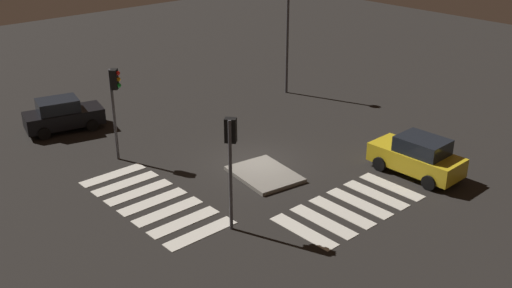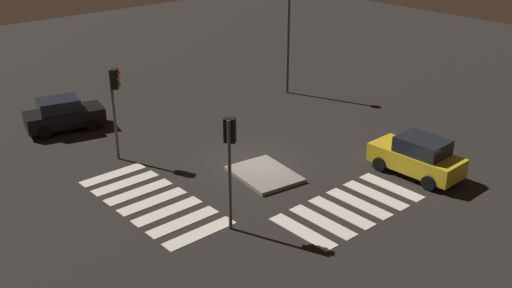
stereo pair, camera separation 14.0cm
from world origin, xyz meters
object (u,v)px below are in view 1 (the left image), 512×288
traffic_light_east (231,147)px  car_yellow (417,156)px  traffic_light_south (115,92)px  car_black (63,115)px  street_lamp (288,19)px  traffic_island (264,174)px

traffic_light_east → car_yellow: bearing=-51.8°
traffic_light_east → traffic_light_south: bearing=50.9°
traffic_light_south → traffic_light_east: traffic_light_east is taller
car_black → street_lamp: 14.90m
car_yellow → street_lamp: (-12.81, 3.97, 3.91)m
car_yellow → car_black: (-16.35, -9.96, -0.03)m
traffic_island → street_lamp: 13.39m
car_yellow → traffic_light_south: 14.66m
traffic_light_south → traffic_light_east: bearing=-44.6°
car_black → traffic_light_south: traffic_light_south is taller
traffic_light_east → street_lamp: size_ratio=0.66×
car_black → car_yellow: bearing=-45.6°
traffic_island → traffic_light_east: traffic_light_east is taller
traffic_light_east → traffic_island: bearing=-7.6°
car_black → traffic_light_east: bearing=-75.3°
car_yellow → street_lamp: size_ratio=0.63×
traffic_island → traffic_light_south: bearing=-146.7°
traffic_island → traffic_light_south: size_ratio=0.77×
car_black → traffic_light_south: (5.53, 0.39, 2.61)m
car_yellow → street_lamp: street_lamp is taller
car_black → street_lamp: street_lamp is taller
car_black → traffic_light_south: bearing=-72.9°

